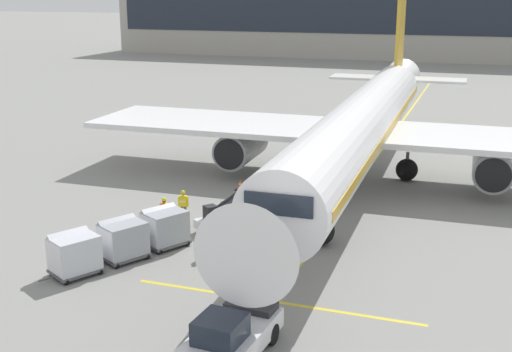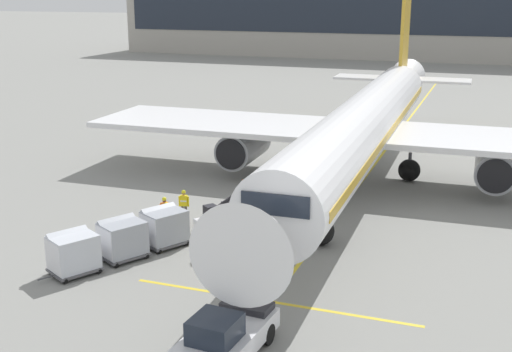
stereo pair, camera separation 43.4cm
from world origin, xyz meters
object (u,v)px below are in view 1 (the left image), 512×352
at_px(baggage_cart_lead, 164,227).
at_px(ground_crew_marshaller, 183,204).
at_px(safety_cone_engine_keepout, 283,167).
at_px(baggage_cart_second, 123,239).
at_px(ground_crew_wingwalker, 164,211).
at_px(pushback_tug, 230,336).
at_px(parked_airplane, 363,125).
at_px(ground_crew_by_loader, 167,217).
at_px(safety_cone_wingtip, 241,185).
at_px(ground_crew_by_carts, 211,235).
at_px(baggage_cart_third, 74,253).
at_px(belt_loader, 234,213).

bearing_deg(baggage_cart_lead, ground_crew_marshaller, 100.71).
height_order(ground_crew_marshaller, safety_cone_engine_keepout, ground_crew_marshaller).
relative_size(ground_crew_marshaller, safety_cone_engine_keepout, 2.38).
relative_size(baggage_cart_lead, baggage_cart_second, 1.00).
bearing_deg(ground_crew_wingwalker, pushback_tug, -53.58).
height_order(parked_airplane, ground_crew_wingwalker, parked_airplane).
relative_size(parked_airplane, baggage_cart_lead, 16.90).
bearing_deg(ground_crew_by_loader, pushback_tug, -53.40).
distance_m(ground_crew_by_loader, safety_cone_wingtip, 8.72).
distance_m(pushback_tug, ground_crew_by_carts, 9.11).
bearing_deg(safety_cone_engine_keepout, baggage_cart_third, -100.70).
relative_size(parked_airplane, ground_crew_marshaller, 26.81).
relative_size(parked_airplane, safety_cone_engine_keepout, 63.79).
height_order(ground_crew_by_carts, safety_cone_engine_keepout, ground_crew_by_carts).
bearing_deg(ground_crew_marshaller, belt_loader, -5.53).
bearing_deg(ground_crew_wingwalker, ground_crew_by_carts, -33.69).
xyz_separation_m(belt_loader, ground_crew_marshaller, (-2.99, 0.29, 0.11)).
relative_size(ground_crew_wingwalker, safety_cone_engine_keepout, 2.38).
bearing_deg(baggage_cart_third, ground_crew_by_loader, 73.70).
bearing_deg(safety_cone_wingtip, ground_crew_by_carts, -76.99).
relative_size(belt_loader, ground_crew_by_loader, 2.83).
xyz_separation_m(baggage_cart_second, baggage_cart_third, (-1.13, -2.21, 0.00)).
xyz_separation_m(belt_loader, safety_cone_wingtip, (-2.11, 6.71, -0.54)).
relative_size(pushback_tug, ground_crew_wingwalker, 2.61).
relative_size(ground_crew_by_carts, safety_cone_wingtip, 2.44).
bearing_deg(baggage_cart_lead, baggage_cart_third, -116.77).
bearing_deg(safety_cone_engine_keepout, baggage_cart_second, -98.38).
bearing_deg(ground_crew_wingwalker, baggage_cart_third, -99.96).
relative_size(ground_crew_by_carts, ground_crew_marshaller, 1.00).
xyz_separation_m(pushback_tug, ground_crew_by_loader, (-7.26, 9.78, 0.17)).
bearing_deg(baggage_cart_second, baggage_cart_lead, 63.51).
bearing_deg(safety_cone_engine_keepout, ground_crew_by_loader, -98.30).
relative_size(parked_airplane, baggage_cart_third, 16.90).
xyz_separation_m(baggage_cart_lead, ground_crew_by_carts, (2.60, -0.35, -0.00)).
bearing_deg(safety_cone_wingtip, baggage_cart_third, -99.49).
relative_size(safety_cone_engine_keepout, safety_cone_wingtip, 1.02).
bearing_deg(baggage_cart_third, ground_crew_wingwalker, 80.04).
xyz_separation_m(baggage_cart_second, ground_crew_wingwalker, (-0.00, 4.21, -0.00)).
relative_size(pushback_tug, ground_crew_marshaller, 2.61).
bearing_deg(baggage_cart_second, parked_airplane, 64.73).
relative_size(baggage_cart_second, ground_crew_wingwalker, 1.59).
distance_m(pushback_tug, safety_cone_engine_keepout, 23.93).
bearing_deg(ground_crew_wingwalker, baggage_cart_lead, -63.19).
relative_size(baggage_cart_third, ground_crew_by_loader, 1.59).
distance_m(baggage_cart_lead, ground_crew_wingwalker, 2.34).
distance_m(baggage_cart_lead, safety_cone_wingtip, 10.00).
distance_m(ground_crew_wingwalker, safety_cone_engine_keepout, 13.04).
bearing_deg(ground_crew_wingwalker, baggage_cart_second, -90.00).
relative_size(ground_crew_by_carts, ground_crew_wingwalker, 1.00).
relative_size(baggage_cart_second, ground_crew_marshaller, 1.59).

